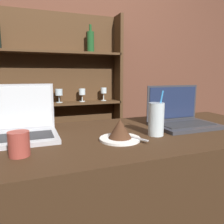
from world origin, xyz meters
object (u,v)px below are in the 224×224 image
at_px(laptop_far, 181,117).
at_px(coffee_cup, 19,144).
at_px(cake_plate, 120,131).
at_px(laptop_near, 21,127).
at_px(water_glass, 156,119).

relative_size(laptop_far, coffee_cup, 3.88).
bearing_deg(cake_plate, laptop_near, 154.33).
bearing_deg(laptop_far, coffee_cup, -167.53).
bearing_deg(laptop_near, laptop_far, -4.00).
height_order(laptop_near, cake_plate, laptop_near).
height_order(laptop_near, coffee_cup, laptop_near).
xyz_separation_m(laptop_far, coffee_cup, (-0.81, -0.18, -0.00)).
distance_m(laptop_near, coffee_cup, 0.23).
bearing_deg(coffee_cup, laptop_far, 12.47).
distance_m(laptop_near, water_glass, 0.60).
bearing_deg(laptop_near, coffee_cup, -90.61).
xyz_separation_m(laptop_near, laptop_far, (0.80, -0.06, -0.00)).
bearing_deg(water_glass, laptop_near, 162.88).
height_order(laptop_near, water_glass, laptop_near).
xyz_separation_m(laptop_near, water_glass, (0.57, -0.18, 0.03)).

